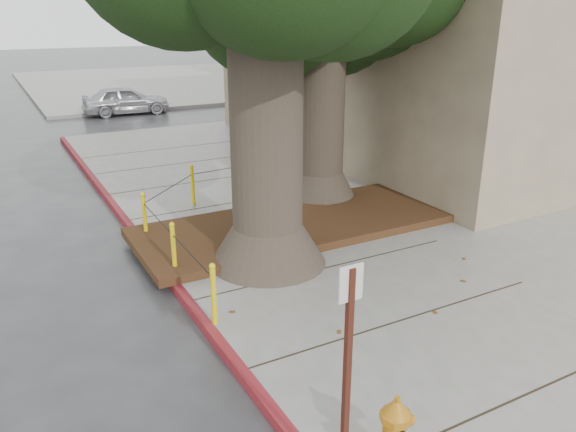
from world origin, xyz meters
name	(u,v)px	position (x,y,z in m)	size (l,w,h in m)	color
ground	(373,338)	(0.00, 0.00, 0.00)	(140.00, 140.00, 0.00)	#28282B
sidewalk_main	(522,212)	(6.00, 2.50, 0.07)	(16.00, 26.00, 0.15)	slate
sidewalk_far	(163,82)	(6.00, 30.00, 0.07)	(16.00, 20.00, 0.15)	slate
curb_red	(180,292)	(-2.00, 2.50, 0.07)	(0.14, 26.00, 0.16)	maroon
planter_bed	(294,225)	(0.90, 3.90, 0.23)	(6.40, 2.60, 0.16)	black
building_side_white	(333,7)	(16.00, 26.00, 4.50)	(10.00, 10.00, 9.00)	silver
bollard_ring	(203,212)	(-0.87, 4.38, 0.66)	(3.79, 5.39, 0.95)	yellow
signpost	(347,372)	(-1.95, -2.12, 1.45)	(0.23, 0.06, 2.30)	#471911
car_silver	(126,100)	(1.31, 19.87, 0.63)	(1.48, 3.69, 1.26)	#ADAEB3
car_red	(310,88)	(10.39, 19.26, 0.64)	(1.35, 3.88, 1.28)	maroon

